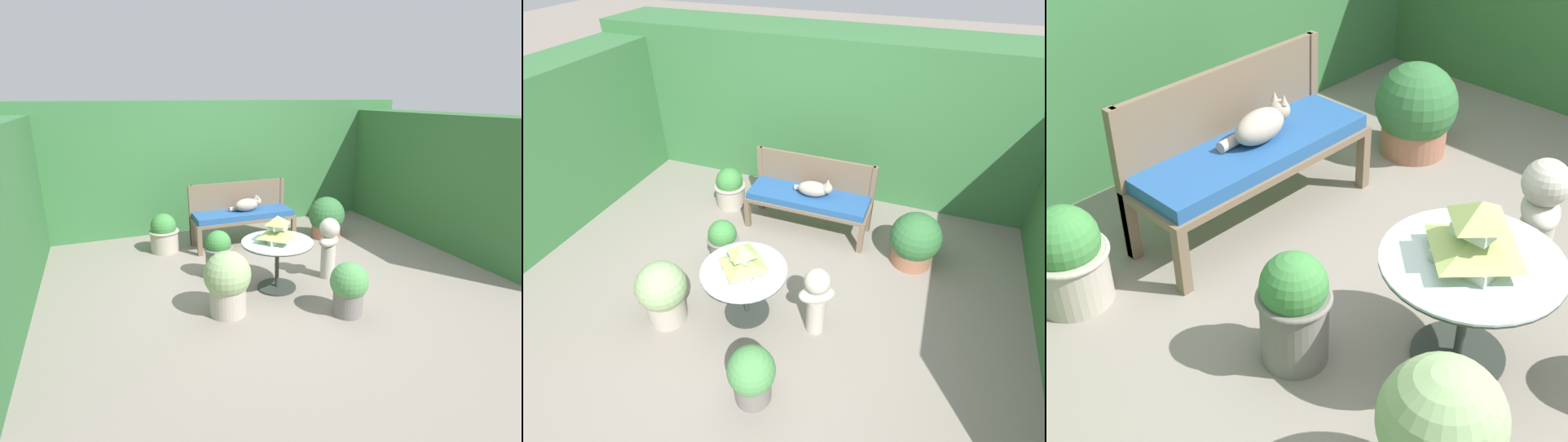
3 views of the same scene
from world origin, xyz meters
The scene contains 14 objects.
ground centered at (0.00, 0.00, 0.00)m, with size 30.00×30.00×0.00m, color gray.
foliage_hedge_back centered at (0.00, 2.52, 0.98)m, with size 6.40×1.01×1.96m, color #38703D.
foliage_hedge_right centered at (2.85, 0.21, 0.90)m, with size 0.70×3.62×1.80m, color #336633.
garden_bench centered at (0.07, 1.13, 0.40)m, with size 1.43×0.48×0.48m.
bench_backrest centered at (0.07, 1.35, 0.61)m, with size 1.43×0.06×0.86m.
cat centered at (0.13, 1.13, 0.57)m, with size 0.46×0.21×0.22m.
patio_table centered at (-0.06, -0.33, 0.43)m, with size 0.77×0.77×0.54m.
pagoda_birdhouse centered at (-0.06, -0.33, 0.67)m, with size 0.35×0.35×0.29m.
garden_bust centered at (0.60, -0.29, 0.42)m, with size 0.37×0.33×0.72m.
potted_plant_path_edge centered at (-0.57, 0.20, 0.29)m, with size 0.34×0.34×0.56m.
potted_plant_table_far centered at (1.31, 0.95, 0.29)m, with size 0.53×0.53×0.61m.
potted_plant_table_near centered at (-0.73, -0.65, 0.34)m, with size 0.46×0.46×0.64m.
potted_plant_bench_left centered at (0.35, -1.09, 0.28)m, with size 0.37×0.37×0.53m.
potted_plant_bench_right centered at (-1.03, 1.26, 0.25)m, with size 0.40×0.40×0.53m.
Camera 1 is at (-1.75, -4.05, 2.04)m, focal length 28.00 mm.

